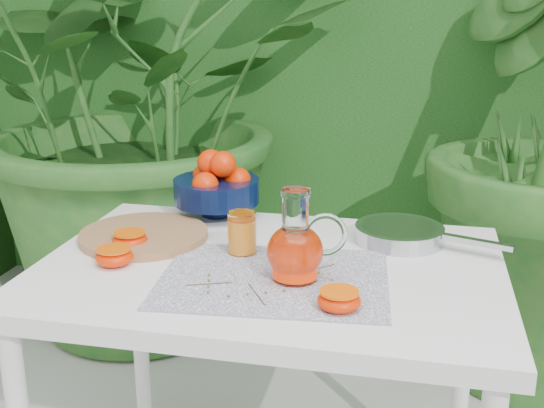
% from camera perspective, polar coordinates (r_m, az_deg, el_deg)
% --- Properties ---
extents(hedge_backdrop, '(8.00, 1.65, 2.50)m').
position_cam_1_polar(hedge_backdrop, '(3.33, 7.63, 14.97)').
color(hedge_backdrop, '#154917').
rests_on(hedge_backdrop, ground).
extents(potted_plant_left, '(2.64, 2.64, 1.88)m').
position_cam_1_polar(potted_plant_left, '(2.75, -10.53, 9.08)').
color(potted_plant_left, '#1E5A1F').
rests_on(potted_plant_left, ground).
extents(white_table, '(1.00, 0.70, 0.75)m').
position_cam_1_polar(white_table, '(1.52, -0.16, -7.88)').
color(white_table, white).
rests_on(white_table, ground).
extents(placemat, '(0.49, 0.40, 0.00)m').
position_cam_1_polar(placemat, '(1.41, 0.16, -6.24)').
color(placemat, '#0B1442').
rests_on(placemat, white_table).
extents(cutting_board, '(0.36, 0.36, 0.02)m').
position_cam_1_polar(cutting_board, '(1.66, -10.68, -2.59)').
color(cutting_board, '#946043').
rests_on(cutting_board, white_table).
extents(fruit_bowl, '(0.27, 0.27, 0.18)m').
position_cam_1_polar(fruit_bowl, '(1.79, -4.61, 1.58)').
color(fruit_bowl, black).
rests_on(fruit_bowl, white_table).
extents(juice_pitcher, '(0.17, 0.14, 0.19)m').
position_cam_1_polar(juice_pitcher, '(1.38, 2.04, -3.75)').
color(juice_pitcher, white).
rests_on(juice_pitcher, white_table).
extents(juice_tumbler, '(0.08, 0.08, 0.09)m').
position_cam_1_polar(juice_tumbler, '(1.52, -2.52, -2.50)').
color(juice_tumbler, white).
rests_on(juice_tumbler, white_table).
extents(saute_pan, '(0.38, 0.27, 0.04)m').
position_cam_1_polar(saute_pan, '(1.63, 10.71, -2.42)').
color(saute_pan, '#B2B2B6').
rests_on(saute_pan, white_table).
extents(orange_halves, '(0.60, 0.31, 0.04)m').
position_cam_1_polar(orange_halves, '(1.45, -7.22, -4.93)').
color(orange_halves, '#EC3702').
rests_on(orange_halves, white_table).
extents(thyme_sprigs, '(0.29, 0.23, 0.01)m').
position_cam_1_polar(thyme_sprigs, '(1.38, -0.81, -6.50)').
color(thyme_sprigs, brown).
rests_on(thyme_sprigs, white_table).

